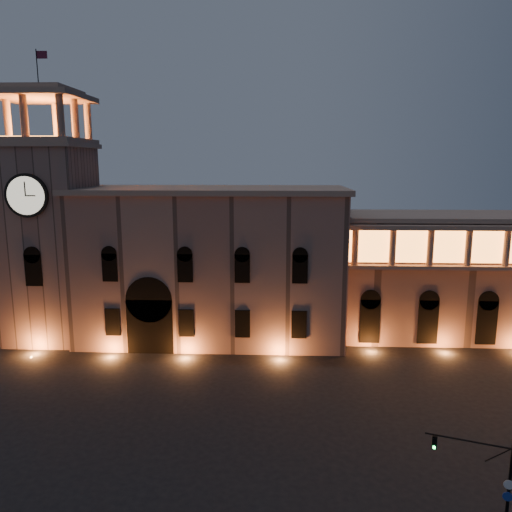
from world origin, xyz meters
name	(u,v)px	position (x,y,z in m)	size (l,w,h in m)	color
ground	(202,434)	(0.00, 0.00, 0.00)	(160.00, 160.00, 0.00)	black
government_building	(211,264)	(-2.08, 21.93, 8.77)	(30.80, 12.80, 17.60)	#8E695D
clock_tower	(50,232)	(-20.50, 20.98, 12.50)	(9.80, 9.80, 32.40)	#8E695D
colonnade_wing	(500,275)	(32.00, 23.92, 7.33)	(40.60, 11.50, 14.50)	#896457
traffic_light	(493,486)	(17.26, -10.25, 3.33)	(4.40, 1.70, 6.33)	black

